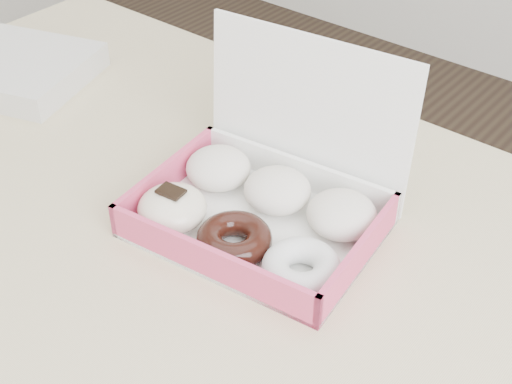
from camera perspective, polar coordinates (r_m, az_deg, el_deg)
The scene contains 3 objects.
table at distance 0.98m, azimuth -8.24°, elevation -4.26°, with size 1.20×0.80×0.75m.
donut_box at distance 0.87m, azimuth 0.48°, elevation -0.70°, with size 0.31×0.27×0.21m.
newspapers at distance 1.25m, azimuth -19.12°, elevation 9.40°, with size 0.25×0.20×0.04m, color white.
Camera 1 is at (0.57, -0.47, 1.32)m, focal length 50.00 mm.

